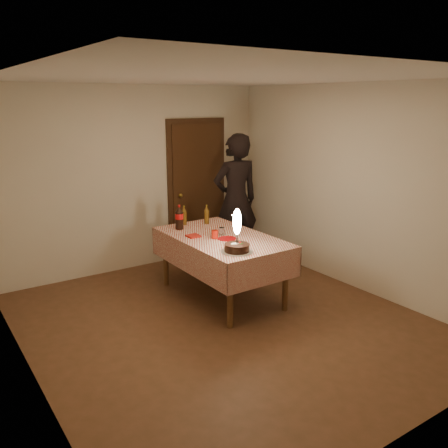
# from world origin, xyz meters

# --- Properties ---
(ground) EXTENTS (4.00, 4.50, 0.01)m
(ground) POSITION_xyz_m (0.00, 0.00, 0.00)
(ground) COLOR brown
(ground) RESTS_ON ground
(room_shell) EXTENTS (4.04, 4.54, 2.62)m
(room_shell) POSITION_xyz_m (0.03, 0.08, 1.65)
(room_shell) COLOR silver
(room_shell) RESTS_ON ground
(dining_table) EXTENTS (1.02, 1.72, 0.78)m
(dining_table) POSITION_xyz_m (0.37, 0.61, 0.68)
(dining_table) COLOR brown
(dining_table) RESTS_ON ground
(birthday_cake) EXTENTS (0.34, 0.34, 0.48)m
(birthday_cake) POSITION_xyz_m (0.17, 0.02, 0.90)
(birthday_cake) COLOR white
(birthday_cake) RESTS_ON dining_table
(red_plate) EXTENTS (0.22, 0.22, 0.01)m
(red_plate) POSITION_xyz_m (0.36, 0.48, 0.79)
(red_plate) COLOR red
(red_plate) RESTS_ON dining_table
(red_cup) EXTENTS (0.08, 0.08, 0.10)m
(red_cup) POSITION_xyz_m (0.25, 0.58, 0.83)
(red_cup) COLOR red
(red_cup) RESTS_ON dining_table
(clear_cup) EXTENTS (0.07, 0.07, 0.09)m
(clear_cup) POSITION_xyz_m (0.41, 0.67, 0.83)
(clear_cup) COLOR white
(clear_cup) RESTS_ON dining_table
(napkin_stack) EXTENTS (0.15, 0.15, 0.02)m
(napkin_stack) POSITION_xyz_m (0.08, 0.79, 0.79)
(napkin_stack) COLOR #AF1E14
(napkin_stack) RESTS_ON dining_table
(cola_bottle) EXTENTS (0.10, 0.10, 0.32)m
(cola_bottle) POSITION_xyz_m (0.11, 1.19, 0.94)
(cola_bottle) COLOR black
(cola_bottle) RESTS_ON dining_table
(amber_bottle_left) EXTENTS (0.06, 0.06, 0.25)m
(amber_bottle_left) POSITION_xyz_m (0.28, 1.36, 0.90)
(amber_bottle_left) COLOR #5E3D10
(amber_bottle_left) RESTS_ON dining_table
(amber_bottle_right) EXTENTS (0.06, 0.06, 0.25)m
(amber_bottle_right) POSITION_xyz_m (0.56, 1.24, 0.90)
(amber_bottle_right) COLOR #5E3D10
(amber_bottle_right) RESTS_ON dining_table
(photographer) EXTENTS (0.76, 0.55, 1.94)m
(photographer) POSITION_xyz_m (1.24, 1.54, 0.97)
(photographer) COLOR black
(photographer) RESTS_ON ground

